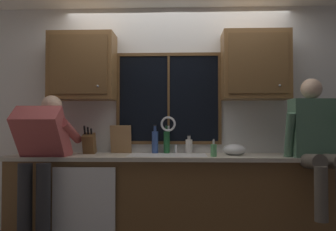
{
  "coord_description": "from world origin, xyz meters",
  "views": [
    {
      "loc": [
        0.05,
        -3.9,
        1.23
      ],
      "look_at": [
        -0.09,
        -0.3,
        1.33
      ],
      "focal_mm": 37.41,
      "sensor_mm": 36.0,
      "label": 1
    }
  ],
  "objects": [
    {
      "name": "cutting_board",
      "position": [
        -0.62,
        -0.08,
        1.07
      ],
      "size": [
        0.23,
        0.08,
        0.31
      ],
      "primitive_type": "cube",
      "rotation": [
        0.21,
        0.0,
        0.0
      ],
      "color": "#997047",
      "rests_on": "countertop"
    },
    {
      "name": "window_frame_bottom",
      "position": [
        -0.1,
        -0.02,
        1.03
      ],
      "size": [
        1.17,
        0.02,
        0.04
      ],
      "primitive_type": "cube",
      "color": "brown"
    },
    {
      "name": "upper_cabinet_right",
      "position": [
        0.83,
        -0.17,
        1.86
      ],
      "size": [
        0.69,
        0.36,
        0.72
      ],
      "color": "brown"
    },
    {
      "name": "window_mullion_center",
      "position": [
        -0.1,
        -0.02,
        1.52
      ],
      "size": [
        0.02,
        0.02,
        0.95
      ],
      "primitive_type": "cube",
      "color": "brown"
    },
    {
      "name": "person_sitting_on_counter",
      "position": [
        1.31,
        -0.57,
        1.1
      ],
      "size": [
        0.54,
        0.61,
        1.26
      ],
      "color": "#595147",
      "rests_on": "countertop"
    },
    {
      "name": "bottle_green_glass",
      "position": [
        -0.24,
        -0.09,
        1.05
      ],
      "size": [
        0.07,
        0.07,
        0.31
      ],
      "color": "#334C8C",
      "rests_on": "countertop"
    },
    {
      "name": "soap_dispenser",
      "position": [
        0.36,
        -0.47,
        0.99
      ],
      "size": [
        0.06,
        0.07,
        0.17
      ],
      "color": "#59A566",
      "rests_on": "countertop"
    },
    {
      "name": "countertop",
      "position": [
        0.0,
        -0.31,
        0.9
      ],
      "size": [
        3.44,
        0.62,
        0.04
      ],
      "primitive_type": "cube",
      "color": "beige",
      "rests_on": "lower_cabinet_run"
    },
    {
      "name": "lower_cabinet_run",
      "position": [
        0.0,
        -0.29,
        0.44
      ],
      "size": [
        3.38,
        0.58,
        0.88
      ],
      "primitive_type": "cube",
      "color": "brown",
      "rests_on": "floor"
    },
    {
      "name": "dishwasher_front",
      "position": [
        -0.88,
        -0.61,
        0.46
      ],
      "size": [
        0.6,
        0.02,
        0.74
      ],
      "primitive_type": "cube",
      "color": "white"
    },
    {
      "name": "window_glass",
      "position": [
        -0.1,
        -0.01,
        1.52
      ],
      "size": [
        1.1,
        0.02,
        0.95
      ],
      "primitive_type": "cube",
      "color": "black"
    },
    {
      "name": "person_standing",
      "position": [
        -1.29,
        -0.6,
        0.95
      ],
      "size": [
        0.53,
        0.7,
        1.53
      ],
      "color": "#262628",
      "rests_on": "floor"
    },
    {
      "name": "bottle_tall_clear",
      "position": [
        -0.12,
        -0.08,
        1.05
      ],
      "size": [
        0.07,
        0.07,
        0.31
      ],
      "color": "#1E592D",
      "rests_on": "countertop"
    },
    {
      "name": "window_frame_right",
      "position": [
        0.47,
        -0.02,
        1.52
      ],
      "size": [
        0.04,
        0.02,
        0.95
      ],
      "primitive_type": "cube",
      "color": "brown"
    },
    {
      "name": "sink",
      "position": [
        -0.1,
        -0.3,
        0.82
      ],
      "size": [
        0.8,
        0.46,
        0.21
      ],
      "color": "silver",
      "rests_on": "lower_cabinet_run"
    },
    {
      "name": "upper_cabinet_left",
      "position": [
        -1.03,
        -0.17,
        1.86
      ],
      "size": [
        0.69,
        0.36,
        0.72
      ],
      "color": "brown"
    },
    {
      "name": "window_frame_top",
      "position": [
        -0.1,
        -0.02,
        2.02
      ],
      "size": [
        1.17,
        0.02,
        0.04
      ],
      "primitive_type": "cube",
      "color": "brown"
    },
    {
      "name": "window_frame_left",
      "position": [
        -0.67,
        -0.02,
        1.52
      ],
      "size": [
        0.03,
        0.02,
        0.95
      ],
      "primitive_type": "cube",
      "color": "brown"
    },
    {
      "name": "back_wall",
      "position": [
        0.0,
        0.06,
        1.27
      ],
      "size": [
        5.78,
        0.12,
        2.55
      ],
      "primitive_type": "cube",
      "color": "silver",
      "rests_on": "floor"
    },
    {
      "name": "mixing_bowl",
      "position": [
        0.59,
        -0.27,
        0.97
      ],
      "size": [
        0.24,
        0.24,
        0.12
      ],
      "primitive_type": "ellipsoid",
      "color": "silver",
      "rests_on": "countertop"
    },
    {
      "name": "bottle_amber_small",
      "position": [
        0.13,
        -0.09,
        1.0
      ],
      "size": [
        0.07,
        0.07,
        0.2
      ],
      "color": "silver",
      "rests_on": "countertop"
    },
    {
      "name": "faucet",
      "position": [
        -0.09,
        -0.12,
        1.17
      ],
      "size": [
        0.18,
        0.09,
        0.4
      ],
      "color": "silver",
      "rests_on": "countertop"
    },
    {
      "name": "knife_block",
      "position": [
        -0.94,
        -0.2,
        1.03
      ],
      "size": [
        0.12,
        0.18,
        0.32
      ],
      "color": "brown",
      "rests_on": "countertop"
    }
  ]
}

